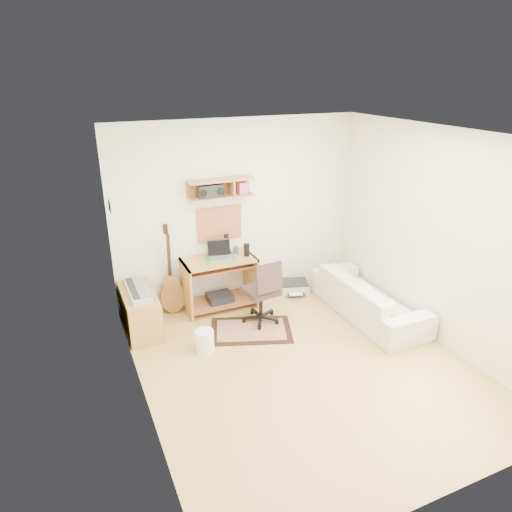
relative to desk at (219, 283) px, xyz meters
name	(u,v)px	position (x,y,z in m)	size (l,w,h in m)	color
floor	(304,365)	(0.42, -1.73, -0.38)	(3.60, 4.00, 0.01)	tan
ceiling	(315,135)	(0.42, -1.73, 2.23)	(3.60, 4.00, 0.01)	white
back_wall	(239,212)	(0.42, 0.28, 0.93)	(3.60, 0.01, 2.60)	white
left_wall	(136,293)	(-1.39, -1.73, 0.93)	(0.01, 4.00, 2.60)	white
right_wall	(440,238)	(2.22, -1.73, 0.93)	(0.01, 4.00, 2.60)	white
wall_shelf	(221,188)	(0.12, 0.15, 1.32)	(0.90, 0.25, 0.26)	#BF8B43
cork_board	(220,224)	(0.12, 0.25, 0.79)	(0.64, 0.03, 0.49)	tan
wall_photo	(110,206)	(-1.37, -0.23, 1.34)	(0.02, 0.20, 0.15)	#4C8CBF
desk	(219,283)	(0.00, 0.00, 0.00)	(1.00, 0.55, 0.75)	#BF8B43
laptop	(220,251)	(0.02, -0.02, 0.49)	(0.31, 0.31, 0.24)	silver
speaker	(247,250)	(0.40, -0.05, 0.47)	(0.08, 0.08, 0.18)	black
desk_lamp	(229,243)	(0.20, 0.14, 0.53)	(0.11, 0.11, 0.32)	black
pencil_cup	(236,250)	(0.30, 0.10, 0.43)	(0.07, 0.07, 0.10)	#2F4F8F
boombox	(210,191)	(-0.04, 0.15, 1.30)	(0.34, 0.15, 0.17)	black
rug	(251,330)	(0.15, -0.78, -0.37)	(1.05, 0.70, 0.01)	tan
task_chair	(261,291)	(0.37, -0.61, 0.09)	(0.47, 0.47, 0.92)	#34241F
cabinet	(140,311)	(-1.16, -0.18, -0.10)	(0.40, 0.90, 0.55)	#BF8B43
music_keyboard	(137,290)	(-1.16, -0.18, 0.21)	(0.24, 0.76, 0.07)	#B2B5BA
guitar	(171,270)	(-0.65, 0.13, 0.26)	(0.34, 0.21, 1.28)	olive
waste_basket	(205,341)	(-0.54, -0.97, -0.24)	(0.23, 0.23, 0.27)	white
printer	(294,286)	(1.21, 0.00, -0.29)	(0.42, 0.33, 0.16)	#A5A8AA
sofa	(369,291)	(1.80, -1.04, -0.01)	(1.88, 0.55, 0.73)	beige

